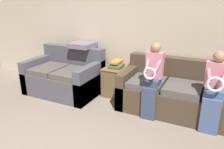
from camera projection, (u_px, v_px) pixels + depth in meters
name	position (u px, v px, depth m)	size (l,w,h in m)	color
wall_back	(126.00, 31.00, 4.36)	(7.82, 0.06, 2.55)	beige
couch_main	(183.00, 95.00, 3.75)	(2.15, 0.89, 0.89)	#473828
couch_side	(65.00, 77.00, 4.58)	(1.47, 0.97, 0.92)	#4C4C56
child_left_seated	(152.00, 78.00, 3.51)	(0.28, 0.37, 1.24)	#384260
child_right_seated	(214.00, 89.00, 3.13)	(0.31, 0.37, 1.19)	#475B8E
side_shelf	(116.00, 81.00, 4.45)	(0.47, 0.52, 0.58)	brown
book_stack	(116.00, 64.00, 4.32)	(0.25, 0.30, 0.15)	orange
throw_pillow	(82.00, 45.00, 4.56)	(0.47, 0.47, 0.10)	slate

